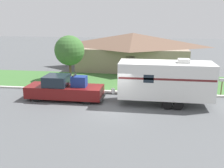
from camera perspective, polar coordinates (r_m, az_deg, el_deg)
The scene contains 8 objects.
ground_plane at distance 17.88m, azimuth 0.27°, elevation -5.51°, with size 120.00×120.00×0.00m, color #515456.
curb_strip at distance 21.38m, azimuth 1.68°, elevation -1.80°, with size 80.00×0.30×0.14m.
lawn_strip at distance 24.89m, azimuth 2.66°, elevation 0.52°, with size 80.00×7.00×0.03m.
house_across_street at distance 31.34m, azimuth 4.73°, elevation 7.73°, with size 13.83×8.09×4.36m.
pickup_truck at distance 19.80m, azimuth -10.86°, elevation -1.12°, with size 6.05×1.98×2.03m.
travel_trailer at distance 18.51m, azimuth 12.09°, elevation 0.91°, with size 7.77×2.41×3.44m.
mailbox at distance 22.36m, azimuth 23.87°, elevation 0.31°, with size 0.48×0.20×1.41m.
tree_in_yard at distance 25.60m, azimuth -9.70°, elevation 7.54°, with size 3.00×3.00×4.51m.
Camera 1 is at (2.33, -16.56, 6.34)m, focal length 40.00 mm.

